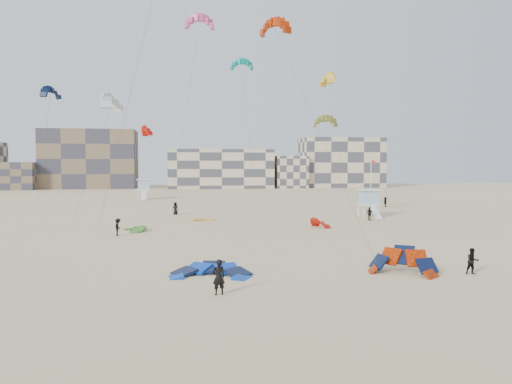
{
  "coord_description": "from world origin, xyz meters",
  "views": [
    {
      "loc": [
        -1.57,
        -26.65,
        6.93
      ],
      "look_at": [
        3.23,
        6.0,
        5.2
      ],
      "focal_mm": 35.0,
      "sensor_mm": 36.0,
      "label": 1
    }
  ],
  "objects": [
    {
      "name": "kitesurfer_f",
      "position": [
        32.48,
        53.71,
        0.83
      ],
      "size": [
        0.8,
        1.6,
        1.66
      ],
      "primitive_type": "imported",
      "rotation": [
        0.0,
        0.0,
        -1.78
      ],
      "color": "black",
      "rests_on": "ground"
    },
    {
      "name": "kite_ground_green",
      "position": [
        -6.79,
        27.56,
        0.0
      ],
      "size": [
        4.56,
        4.42,
        1.8
      ],
      "primitive_type": null,
      "rotation": [
        0.26,
        0.0,
        -1.22
      ],
      "color": "#429125",
      "rests_on": "ground"
    },
    {
      "name": "kite_ground_blue",
      "position": [
        0.1,
        4.49,
        0.0
      ],
      "size": [
        6.04,
        6.25,
        2.46
      ],
      "primitive_type": null,
      "rotation": [
        0.24,
        0.0,
        -0.21
      ],
      "color": "#0032E4",
      "rests_on": "ground"
    },
    {
      "name": "kite_fly_yellow",
      "position": [
        21.84,
        52.62,
        20.87
      ],
      "size": [
        13.25,
        4.34,
        21.43
      ],
      "rotation": [
        0.0,
        0.0,
        -1.49
      ],
      "color": "yellow",
      "rests_on": "ground"
    },
    {
      "name": "condo_east",
      "position": [
        50.0,
        132.0,
        8.0
      ],
      "size": [
        26.0,
        14.0,
        16.0
      ],
      "primitive_type": "cube",
      "color": "beige",
      "rests_on": "ground"
    },
    {
      "name": "condo_west_b",
      "position": [
        -30.0,
        134.0,
        9.0
      ],
      "size": [
        28.0,
        14.0,
        18.0
      ],
      "primitive_type": "cube",
      "color": "brown",
      "rests_on": "ground"
    },
    {
      "name": "kite_fly_pink",
      "position": [
        0.76,
        39.82,
        25.59
      ],
      "size": [
        5.98,
        11.18,
        25.85
      ],
      "rotation": [
        0.0,
        0.0,
        0.04
      ],
      "color": "#E04D82",
      "rests_on": "ground"
    },
    {
      "name": "condo_fill_left",
      "position": [
        -50.0,
        128.0,
        4.0
      ],
      "size": [
        12.0,
        10.0,
        8.0
      ],
      "primitive_type": "cube",
      "color": "brown",
      "rests_on": "ground"
    },
    {
      "name": "kite_fly_red",
      "position": [
        -7.88,
        64.09,
        12.99
      ],
      "size": [
        6.12,
        8.94,
        13.52
      ],
      "rotation": [
        0.0,
        0.0,
        1.89
      ],
      "color": "red",
      "rests_on": "ground"
    },
    {
      "name": "kitesurfer_c",
      "position": [
        -7.99,
        24.05,
        0.86
      ],
      "size": [
        0.78,
        1.19,
        1.72
      ],
      "primitive_type": "imported",
      "rotation": [
        0.0,
        0.0,
        1.44
      ],
      "color": "black",
      "rests_on": "ground"
    },
    {
      "name": "kite_fly_olive",
      "position": [
        17.94,
        40.36,
        12.93
      ],
      "size": [
        4.62,
        11.93,
        13.26
      ],
      "rotation": [
        0.0,
        0.0,
        -0.47
      ],
      "color": "olive",
      "rests_on": "ground"
    },
    {
      "name": "ground",
      "position": [
        0.0,
        0.0,
        0.0
      ],
      "size": [
        320.0,
        320.0,
        0.0
      ],
      "primitive_type": "plane",
      "color": "beige",
      "rests_on": "ground"
    },
    {
      "name": "condo_mid",
      "position": [
        10.0,
        130.0,
        6.0
      ],
      "size": [
        32.0,
        16.0,
        12.0
      ],
      "primitive_type": "cube",
      "color": "beige",
      "rests_on": "ground"
    },
    {
      "name": "kite_fly_grey",
      "position": [
        -9.93,
        35.23,
        14.39
      ],
      "size": [
        5.6,
        10.11,
        15.07
      ],
      "rotation": [
        0.0,
        0.0,
        1.3
      ],
      "color": "white",
      "rests_on": "ground"
    },
    {
      "name": "kitesurfer_b",
      "position": [
        16.73,
        2.57,
        0.84
      ],
      "size": [
        0.89,
        0.73,
        1.68
      ],
      "primitive_type": "imported",
      "rotation": [
        0.0,
        0.0,
        -0.12
      ],
      "color": "black",
      "rests_on": "ground"
    },
    {
      "name": "kite_fly_teal_b",
      "position": [
        8.47,
        58.21,
        23.95
      ],
      "size": [
        4.14,
        7.76,
        24.24
      ],
      "rotation": [
        0.0,
        0.0,
        -0.14
      ],
      "color": "#0A8879",
      "rests_on": "ground"
    },
    {
      "name": "kitesurfer_e",
      "position": [
        -2.64,
        44.84,
        0.9
      ],
      "size": [
        1.01,
        0.81,
        1.79
      ],
      "primitive_type": "imported",
      "rotation": [
        0.0,
        0.0,
        -0.32
      ],
      "color": "black",
      "rests_on": "ground"
    },
    {
      "name": "kitesurfer_main",
      "position": [
        0.3,
        -0.13,
        0.96
      ],
      "size": [
        0.79,
        0.61,
        1.93
      ],
      "primitive_type": "imported",
      "rotation": [
        0.0,
        0.0,
        3.38
      ],
      "color": "black",
      "rests_on": "ground"
    },
    {
      "name": "kite_ground_orange",
      "position": [
        12.28,
        3.26,
        0.0
      ],
      "size": [
        6.09,
        6.07,
        4.43
      ],
      "primitive_type": null,
      "rotation": [
        0.88,
        0.0,
        -0.59
      ],
      "color": "#F03400",
      "rests_on": "ground"
    },
    {
      "name": "condo_fill_right",
      "position": [
        32.0,
        128.0,
        5.0
      ],
      "size": [
        10.0,
        10.0,
        10.0
      ],
      "primitive_type": "cube",
      "color": "beige",
      "rests_on": "ground"
    },
    {
      "name": "kite_fly_orange",
      "position": [
        8.64,
        28.54,
        22.19
      ],
      "size": [
        4.94,
        28.86,
        22.37
      ],
      "rotation": [
        0.0,
        0.0,
        -0.67
      ],
      "color": "#F03400",
      "rests_on": "ground"
    },
    {
      "name": "kite_ground_yellow",
      "position": [
        0.78,
        36.53,
        0.0
      ],
      "size": [
        2.75,
        2.91,
        0.53
      ],
      "primitive_type": null,
      "rotation": [
        0.05,
        0.0,
        0.0
      ],
      "color": "yellow",
      "rests_on": "ground"
    },
    {
      "name": "kitesurfer_d",
      "position": [
        21.92,
        33.67,
        0.87
      ],
      "size": [
        0.89,
        1.1,
        1.74
      ],
      "primitive_type": "imported",
      "rotation": [
        0.0,
        0.0,
        2.1
      ],
      "color": "black",
      "rests_on": "ground"
    },
    {
      "name": "lifeguard_tower_far",
      "position": [
        -9.58,
        79.34,
        2.07
      ],
      "size": [
        3.05,
        5.75,
        4.18
      ],
      "rotation": [
        0.0,
        0.0,
        0.03
      ],
      "color": "white",
      "rests_on": "ground"
    },
    {
      "name": "kite_ground_red_far",
      "position": [
        13.71,
        27.73,
        0.0
      ],
      "size": [
        3.68,
        3.6,
        2.95
      ],
      "primitive_type": null,
      "rotation": [
        0.76,
        0.0,
        1.87
      ],
      "color": "red",
      "rests_on": "ground"
    },
    {
      "name": "flagpole",
      "position": [
        23.78,
        38.15,
        4.18
      ],
      "size": [
        0.65,
        0.1,
        7.97
      ],
      "color": "white",
      "rests_on": "ground"
    },
    {
      "name": "lifeguard_tower_near",
      "position": [
        23.24,
        37.5,
        1.87
      ],
      "size": [
        2.69,
        5.13,
        3.77
      ],
      "rotation": [
        0.0,
        0.0,
        0.01
      ],
      "color": "white",
      "rests_on": "ground"
    },
    {
      "name": "kite_fly_navy",
      "position": [
        -19.28,
        44.99,
        16.76
      ],
      "size": [
        4.34,
        4.3,
        17.0
      ],
      "rotation": [
        0.0,
        0.0,
        1.04
      ],
      "color": "#0B0E38",
      "rests_on": "ground"
    }
  ]
}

